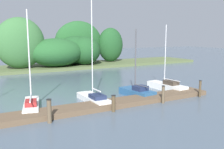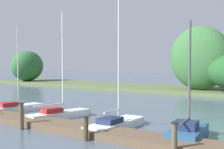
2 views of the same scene
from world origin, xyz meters
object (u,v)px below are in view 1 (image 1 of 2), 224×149
mooring_piling_2 (49,111)px  mooring_piling_3 (113,103)px  sailboat_4 (136,91)px  mooring_piling_4 (163,94)px  sailboat_2 (31,104)px  sailboat_5 (166,86)px  sailboat_3 (94,98)px  mooring_piling_5 (200,89)px

mooring_piling_2 → mooring_piling_3: (4.27, 0.09, -0.15)m
sailboat_4 → mooring_piling_4: (0.46, -2.82, 0.28)m
sailboat_2 → mooring_piling_3: size_ratio=5.98×
sailboat_5 → mooring_piling_2: (-11.81, -3.60, 0.34)m
sailboat_4 → mooring_piling_4: sailboat_4 is taller
sailboat_3 → mooring_piling_2: bearing=124.9°
sailboat_5 → mooring_piling_2: bearing=102.0°
sailboat_5 → mooring_piling_3: bearing=110.0°
sailboat_3 → mooring_piling_3: sailboat_3 is taller
sailboat_3 → mooring_piling_2: size_ratio=5.61×
sailboat_4 → mooring_piling_3: sailboat_4 is taller
sailboat_5 → mooring_piling_4: sailboat_5 is taller
sailboat_2 → mooring_piling_3: bearing=-112.1°
sailboat_3 → mooring_piling_4: bearing=-122.2°
sailboat_3 → sailboat_4: (3.91, 0.06, 0.07)m
sailboat_2 → mooring_piling_5: size_ratio=4.84×
sailboat_5 → mooring_piling_5: size_ratio=4.30×
mooring_piling_2 → sailboat_2: bearing=95.8°
sailboat_4 → mooring_piling_4: 2.87m
sailboat_2 → sailboat_4: size_ratio=1.22×
sailboat_4 → sailboat_5: bearing=-86.8°
sailboat_5 → mooring_piling_2: sailboat_5 is taller
sailboat_4 → mooring_piling_3: bearing=120.2°
sailboat_2 → sailboat_3: 4.50m
mooring_piling_3 → mooring_piling_5: 8.10m
sailboat_3 → mooring_piling_3: size_ratio=7.06×
sailboat_3 → mooring_piling_5: (8.23, -2.77, 0.38)m
mooring_piling_3 → sailboat_3: bearing=92.7°
sailboat_5 → mooring_piling_3: 8.32m
mooring_piling_3 → mooring_piling_5: size_ratio=0.81×
mooring_piling_4 → mooring_piling_5: 3.86m
sailboat_5 → mooring_piling_5: bearing=-175.8°
mooring_piling_5 → mooring_piling_4: bearing=180.0°
sailboat_5 → mooring_piling_4: bearing=131.6°
sailboat_3 → mooring_piling_4: (4.37, -2.76, 0.35)m
sailboat_3 → sailboat_5: size_ratio=1.33×
sailboat_3 → sailboat_5: 7.71m
sailboat_5 → sailboat_4: bearing=95.1°
sailboat_2 → mooring_piling_2: sailboat_2 is taller
sailboat_2 → mooring_piling_3: 5.64m
mooring_piling_4 → mooring_piling_5: (3.86, -0.00, 0.03)m
sailboat_4 → mooring_piling_4: size_ratio=4.14×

